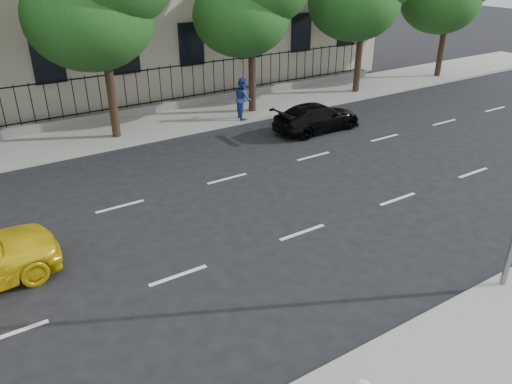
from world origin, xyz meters
The scene contains 7 objects.
ground centered at (0.00, 0.00, 0.00)m, with size 120.00×120.00×0.00m, color black.
near_sidewalk centered at (0.00, -4.00, 0.07)m, with size 60.00×4.00×0.15m, color gray.
far_sidewalk centered at (0.00, 14.00, 0.07)m, with size 60.00×4.00×0.15m, color gray.
lane_markings centered at (0.00, 4.75, 0.01)m, with size 49.60×4.62×0.01m, color silver, non-canonical shape.
iron_fence centered at (0.00, 15.70, 0.65)m, with size 30.00×0.50×2.20m.
black_sedan centered at (6.10, 9.42, 0.63)m, with size 1.75×4.31×1.25m, color black.
pedestrian_far centered at (3.96, 12.40, 1.12)m, with size 0.95×0.74×1.95m, color navy.
Camera 1 is at (-7.99, -7.44, 7.60)m, focal length 35.00 mm.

